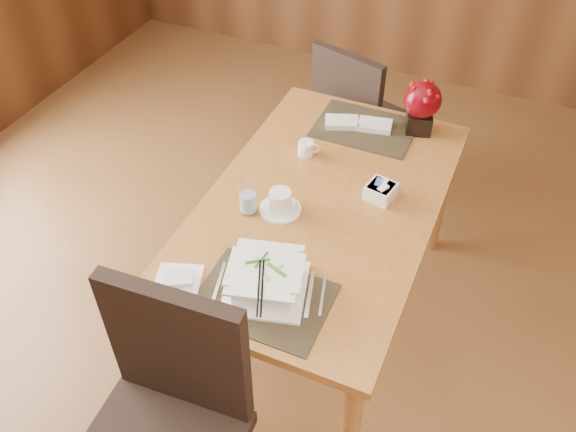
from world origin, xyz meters
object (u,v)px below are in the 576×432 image
at_px(far_chair, 356,114).
at_px(berry_decor, 422,104).
at_px(soup_setting, 265,280).
at_px(dining_table, 321,219).
at_px(bread_plate, 178,281).
at_px(near_chair, 166,416).
at_px(water_glass, 248,195).
at_px(creamer_jug, 306,148).
at_px(sugar_caddy, 381,191).
at_px(coffee_cup, 280,203).

bearing_deg(far_chair, berry_decor, 155.80).
bearing_deg(soup_setting, far_chair, 81.27).
distance_m(dining_table, bread_plate, 0.68).
height_order(soup_setting, near_chair, near_chair).
height_order(water_glass, creamer_jug, water_glass).
height_order(water_glass, far_chair, far_chair).
bearing_deg(creamer_jug, bread_plate, -115.95).
distance_m(soup_setting, berry_decor, 1.17).
bearing_deg(near_chair, bread_plate, 109.97).
xyz_separation_m(soup_setting, bread_plate, (-0.30, -0.09, -0.05)).
xyz_separation_m(dining_table, water_glass, (-0.25, -0.17, 0.18)).
relative_size(water_glass, sugar_caddy, 1.53).
xyz_separation_m(near_chair, far_chair, (-0.03, 1.96, -0.08)).
bearing_deg(bread_plate, creamer_jug, 81.35).
bearing_deg(water_glass, far_chair, 86.14).
xyz_separation_m(coffee_cup, berry_decor, (0.36, 0.75, 0.10)).
bearing_deg(berry_decor, bread_plate, -113.48).
xyz_separation_m(water_glass, sugar_caddy, (0.45, 0.29, -0.05)).
height_order(sugar_caddy, bread_plate, sugar_caddy).
relative_size(bread_plate, far_chair, 0.17).
xyz_separation_m(berry_decor, far_chair, (-0.40, 0.34, -0.37)).
bearing_deg(dining_table, bread_plate, -117.22).
xyz_separation_m(soup_setting, near_chair, (-0.13, -0.49, -0.21)).
relative_size(soup_setting, far_chair, 0.36).
height_order(berry_decor, bread_plate, berry_decor).
xyz_separation_m(bread_plate, far_chair, (0.14, 1.57, -0.23)).
bearing_deg(sugar_caddy, bread_plate, -125.78).
relative_size(coffee_cup, berry_decor, 0.67).
bearing_deg(creamer_jug, near_chair, -105.52).
distance_m(soup_setting, far_chair, 1.51).
relative_size(creamer_jug, bread_plate, 0.56).
distance_m(dining_table, berry_decor, 0.71).
distance_m(creamer_jug, sugar_caddy, 0.41).
bearing_deg(dining_table, berry_decor, 70.27).
bearing_deg(bread_plate, water_glass, 81.62).
distance_m(water_glass, creamer_jug, 0.44).
bearing_deg(dining_table, coffee_cup, -138.70).
relative_size(dining_table, berry_decor, 6.04).
xyz_separation_m(dining_table, near_chair, (-0.14, -0.99, -0.05)).
distance_m(berry_decor, far_chair, 0.64).
relative_size(dining_table, far_chair, 1.61).
distance_m(bread_plate, far_chair, 1.59).
distance_m(water_glass, near_chair, 0.86).
xyz_separation_m(dining_table, coffee_cup, (-0.13, -0.12, 0.14)).
relative_size(soup_setting, berry_decor, 1.37).
distance_m(coffee_cup, bread_plate, 0.52).
height_order(dining_table, near_chair, near_chair).
height_order(soup_setting, berry_decor, berry_decor).
xyz_separation_m(water_glass, near_chair, (0.11, -0.82, -0.23)).
xyz_separation_m(creamer_jug, bread_plate, (-0.13, -0.86, -0.03)).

